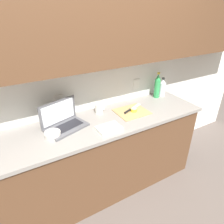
{
  "coord_description": "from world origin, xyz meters",
  "views": [
    {
      "loc": [
        -0.71,
        -1.54,
        1.92
      ],
      "look_at": [
        0.16,
        -0.01,
        0.99
      ],
      "focal_mm": 32.0,
      "sensor_mm": 36.0,
      "label": 1
    }
  ],
  "objects_px": {
    "lemon_half_cut": "(134,110)",
    "measuring_cup": "(99,108)",
    "cutting_board": "(132,112)",
    "bowl_white": "(53,134)",
    "bottle_green_soda": "(157,86)",
    "laptop": "(63,121)",
    "knife": "(130,110)",
    "bottle_oil_tall": "(162,88)"
  },
  "relations": [
    {
      "from": "cutting_board",
      "to": "measuring_cup",
      "type": "bearing_deg",
      "value": 153.64
    },
    {
      "from": "cutting_board",
      "to": "measuring_cup",
      "type": "relative_size",
      "value": 3.14
    },
    {
      "from": "laptop",
      "to": "bottle_oil_tall",
      "type": "xyz_separation_m",
      "value": [
        1.31,
        0.1,
        0.05
      ]
    },
    {
      "from": "knife",
      "to": "measuring_cup",
      "type": "xyz_separation_m",
      "value": [
        -0.3,
        0.13,
        0.04
      ]
    },
    {
      "from": "cutting_board",
      "to": "lemon_half_cut",
      "type": "bearing_deg",
      "value": -36.98
    },
    {
      "from": "laptop",
      "to": "cutting_board",
      "type": "relative_size",
      "value": 1.28
    },
    {
      "from": "laptop",
      "to": "lemon_half_cut",
      "type": "height_order",
      "value": "laptop"
    },
    {
      "from": "laptop",
      "to": "cutting_board",
      "type": "bearing_deg",
      "value": -23.06
    },
    {
      "from": "cutting_board",
      "to": "bowl_white",
      "type": "height_order",
      "value": "bowl_white"
    },
    {
      "from": "cutting_board",
      "to": "bottle_green_soda",
      "type": "bearing_deg",
      "value": 19.74
    },
    {
      "from": "lemon_half_cut",
      "to": "measuring_cup",
      "type": "relative_size",
      "value": 0.63
    },
    {
      "from": "bottle_green_soda",
      "to": "measuring_cup",
      "type": "distance_m",
      "value": 0.81
    },
    {
      "from": "knife",
      "to": "measuring_cup",
      "type": "bearing_deg",
      "value": 133.53
    },
    {
      "from": "lemon_half_cut",
      "to": "laptop",
      "type": "bearing_deg",
      "value": 173.18
    },
    {
      "from": "measuring_cup",
      "to": "bowl_white",
      "type": "xyz_separation_m",
      "value": [
        -0.55,
        -0.19,
        -0.03
      ]
    },
    {
      "from": "knife",
      "to": "bottle_green_soda",
      "type": "bearing_deg",
      "value": -6.13
    },
    {
      "from": "measuring_cup",
      "to": "laptop",
      "type": "bearing_deg",
      "value": -169.1
    },
    {
      "from": "laptop",
      "to": "bottle_green_soda",
      "type": "bearing_deg",
      "value": -12.41
    },
    {
      "from": "bottle_oil_tall",
      "to": "cutting_board",
      "type": "bearing_deg",
      "value": -163.07
    },
    {
      "from": "bottle_oil_tall",
      "to": "knife",
      "type": "bearing_deg",
      "value": -165.42
    },
    {
      "from": "cutting_board",
      "to": "knife",
      "type": "xyz_separation_m",
      "value": [
        -0.01,
        0.02,
        0.01
      ]
    },
    {
      "from": "knife",
      "to": "lemon_half_cut",
      "type": "relative_size",
      "value": 4.32
    },
    {
      "from": "knife",
      "to": "bottle_green_soda",
      "type": "xyz_separation_m",
      "value": [
        0.5,
        0.15,
        0.13
      ]
    },
    {
      "from": "bowl_white",
      "to": "lemon_half_cut",
      "type": "bearing_deg",
      "value": 1.45
    },
    {
      "from": "cutting_board",
      "to": "bottle_oil_tall",
      "type": "bearing_deg",
      "value": 16.93
    },
    {
      "from": "knife",
      "to": "bottle_oil_tall",
      "type": "bearing_deg",
      "value": -8.55
    },
    {
      "from": "bottle_oil_tall",
      "to": "bowl_white",
      "type": "bearing_deg",
      "value": -171.56
    },
    {
      "from": "measuring_cup",
      "to": "cutting_board",
      "type": "bearing_deg",
      "value": -26.36
    },
    {
      "from": "laptop",
      "to": "knife",
      "type": "bearing_deg",
      "value": -21.26
    },
    {
      "from": "lemon_half_cut",
      "to": "measuring_cup",
      "type": "distance_m",
      "value": 0.37
    },
    {
      "from": "cutting_board",
      "to": "knife",
      "type": "bearing_deg",
      "value": 109.51
    },
    {
      "from": "bottle_green_soda",
      "to": "laptop",
      "type": "bearing_deg",
      "value": -175.2
    },
    {
      "from": "lemon_half_cut",
      "to": "bottle_green_soda",
      "type": "height_order",
      "value": "bottle_green_soda"
    },
    {
      "from": "lemon_half_cut",
      "to": "bottle_oil_tall",
      "type": "relative_size",
      "value": 0.29
    },
    {
      "from": "laptop",
      "to": "bottle_oil_tall",
      "type": "height_order",
      "value": "laptop"
    },
    {
      "from": "laptop",
      "to": "bottle_oil_tall",
      "type": "bearing_deg",
      "value": -12.73
    },
    {
      "from": "lemon_half_cut",
      "to": "bottle_green_soda",
      "type": "xyz_separation_m",
      "value": [
        0.48,
        0.19,
        0.12
      ]
    },
    {
      "from": "knife",
      "to": "lemon_half_cut",
      "type": "bearing_deg",
      "value": -77.04
    },
    {
      "from": "knife",
      "to": "measuring_cup",
      "type": "distance_m",
      "value": 0.33
    },
    {
      "from": "measuring_cup",
      "to": "bowl_white",
      "type": "relative_size",
      "value": 0.77
    },
    {
      "from": "knife",
      "to": "bottle_oil_tall",
      "type": "height_order",
      "value": "bottle_oil_tall"
    },
    {
      "from": "bottle_green_soda",
      "to": "bottle_oil_tall",
      "type": "distance_m",
      "value": 0.1
    }
  ]
}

